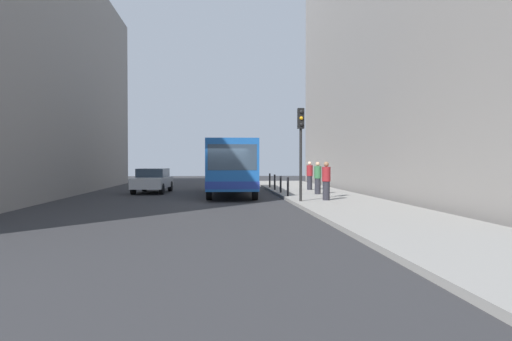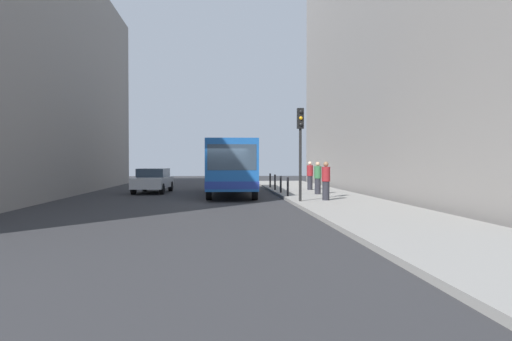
% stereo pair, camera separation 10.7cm
% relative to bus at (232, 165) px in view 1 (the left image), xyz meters
% --- Properties ---
extents(ground_plane, '(80.00, 80.00, 0.00)m').
position_rel_bus_xyz_m(ground_plane, '(-0.73, -4.89, -1.73)').
color(ground_plane, '#2D2D30').
extents(sidewalk, '(4.40, 40.00, 0.15)m').
position_rel_bus_xyz_m(sidewalk, '(4.67, -4.89, -1.65)').
color(sidewalk, gray).
rests_on(sidewalk, ground).
extents(building_left, '(7.00, 32.00, 13.77)m').
position_rel_bus_xyz_m(building_left, '(-12.23, -0.89, 5.16)').
color(building_left, gray).
rests_on(building_left, ground).
extents(building_right, '(7.00, 32.00, 16.67)m').
position_rel_bus_xyz_m(building_right, '(10.77, -0.89, 6.61)').
color(building_right, gray).
rests_on(building_right, ground).
extents(bus, '(2.83, 11.09, 3.00)m').
position_rel_bus_xyz_m(bus, '(0.00, 0.00, 0.00)').
color(bus, '#19519E').
rests_on(bus, ground).
extents(car_beside_bus, '(2.09, 4.51, 1.48)m').
position_rel_bus_xyz_m(car_beside_bus, '(-4.76, 1.75, -0.94)').
color(car_beside_bus, silver).
rests_on(car_beside_bus, ground).
extents(traffic_light, '(0.28, 0.33, 4.10)m').
position_rel_bus_xyz_m(traffic_light, '(2.82, -6.72, 1.28)').
color(traffic_light, black).
rests_on(traffic_light, sidewalk).
extents(bollard_near, '(0.11, 0.11, 0.95)m').
position_rel_bus_xyz_m(bollard_near, '(2.72, -3.70, -1.10)').
color(bollard_near, black).
rests_on(bollard_near, sidewalk).
extents(bollard_mid, '(0.11, 0.11, 0.95)m').
position_rel_bus_xyz_m(bollard_mid, '(2.72, -1.03, -1.10)').
color(bollard_mid, black).
rests_on(bollard_mid, sidewalk).
extents(bollard_far, '(0.11, 0.11, 0.95)m').
position_rel_bus_xyz_m(bollard_far, '(2.72, 1.64, -1.10)').
color(bollard_far, black).
rests_on(bollard_far, sidewalk).
extents(bollard_farthest, '(0.11, 0.11, 0.95)m').
position_rel_bus_xyz_m(bollard_farthest, '(2.72, 4.31, -1.10)').
color(bollard_farthest, black).
rests_on(bollard_farthest, sidewalk).
extents(pedestrian_near_signal, '(0.38, 0.38, 1.75)m').
position_rel_bus_xyz_m(pedestrian_near_signal, '(4.06, -6.34, -0.70)').
color(pedestrian_near_signal, '#26262D').
rests_on(pedestrian_near_signal, sidewalk).
extents(pedestrian_mid_sidewalk, '(0.38, 0.38, 1.74)m').
position_rel_bus_xyz_m(pedestrian_mid_sidewalk, '(4.53, -2.45, -0.71)').
color(pedestrian_mid_sidewalk, '#26262D').
rests_on(pedestrian_mid_sidewalk, sidewalk).
extents(pedestrian_far_sidewalk, '(0.38, 0.38, 1.76)m').
position_rel_bus_xyz_m(pedestrian_far_sidewalk, '(4.89, 1.45, -0.69)').
color(pedestrian_far_sidewalk, '#26262D').
rests_on(pedestrian_far_sidewalk, sidewalk).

